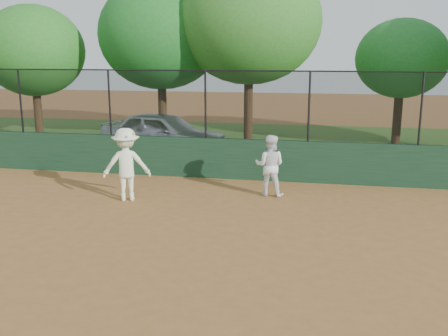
% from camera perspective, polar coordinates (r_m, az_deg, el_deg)
% --- Properties ---
extents(ground, '(80.00, 80.00, 0.00)m').
position_cam_1_polar(ground, '(9.48, -7.43, -9.82)').
color(ground, '#9B6432').
rests_on(ground, ground).
extents(back_wall, '(26.00, 0.20, 1.20)m').
position_cam_1_polar(back_wall, '(14.87, -0.21, 1.09)').
color(back_wall, '#1C3E25').
rests_on(back_wall, ground).
extents(grass_strip, '(36.00, 12.00, 0.01)m').
position_cam_1_polar(grass_strip, '(20.80, 3.04, 2.80)').
color(grass_strip, '#2E551A').
rests_on(grass_strip, ground).
extents(parked_car, '(4.96, 2.78, 1.59)m').
position_cam_1_polar(parked_car, '(18.43, -6.95, 3.93)').
color(parked_car, silver).
rests_on(parked_car, ground).
extents(player_second, '(0.82, 0.65, 1.61)m').
position_cam_1_polar(player_second, '(13.06, 5.25, 0.29)').
color(player_second, white).
rests_on(player_second, ground).
extents(player_main, '(1.35, 1.04, 1.85)m').
position_cam_1_polar(player_main, '(12.81, -11.09, 0.39)').
color(player_main, white).
rests_on(player_main, ground).
extents(fence_assembly, '(26.00, 0.06, 2.00)m').
position_cam_1_polar(fence_assembly, '(14.63, -0.32, 7.38)').
color(fence_assembly, black).
rests_on(fence_assembly, back_wall).
extents(tree_0, '(4.41, 4.01, 5.68)m').
position_cam_1_polar(tree_0, '(23.12, -20.99, 12.38)').
color(tree_0, '#4C321B').
rests_on(tree_0, ground).
extents(tree_1, '(5.19, 4.72, 6.67)m').
position_cam_1_polar(tree_1, '(21.43, -7.27, 14.87)').
color(tree_1, '#442F17').
rests_on(tree_1, ground).
extents(tree_2, '(5.63, 5.12, 7.30)m').
position_cam_1_polar(tree_2, '(20.24, 2.90, 16.35)').
color(tree_2, '#442C18').
rests_on(tree_2, ground).
extents(tree_3, '(3.67, 3.34, 5.05)m').
position_cam_1_polar(tree_3, '(21.68, 19.66, 11.66)').
color(tree_3, '#382412').
rests_on(tree_3, ground).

